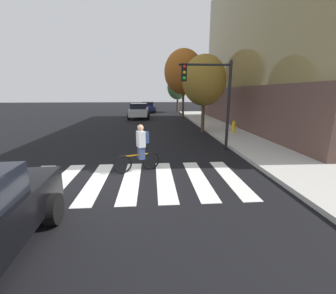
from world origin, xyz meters
TOP-DOWN VIEW (x-y plane):
  - ground_plane at (0.00, 0.00)m, footprint 120.00×120.00m
  - crosswalk_stripes at (0.32, 0.00)m, footprint 8.26×3.46m
  - sedan_mid at (0.23, 18.03)m, footprint 2.30×4.76m
  - sedan_far at (1.12, 25.45)m, footprint 2.18×4.39m
  - cyclist at (1.15, 0.92)m, footprint 1.63×0.63m
  - traffic_light_near at (4.40, 3.71)m, footprint 2.47×0.28m
  - fire_hydrant at (7.07, 7.73)m, footprint 0.33×0.22m
  - street_tree_near at (5.19, 8.81)m, footprint 2.96×2.96m
  - street_tree_mid at (5.00, 17.59)m, footprint 4.04×4.04m
  - street_tree_far at (5.29, 25.56)m, footprint 2.87×2.87m

SIDE VIEW (x-z plane):
  - ground_plane at x=0.00m, z-range 0.00..0.00m
  - crosswalk_stripes at x=0.32m, z-range 0.00..0.01m
  - fire_hydrant at x=7.07m, z-range 0.14..0.92m
  - sedan_far at x=1.12m, z-range 0.02..1.51m
  - sedan_mid at x=0.23m, z-range 0.03..1.66m
  - cyclist at x=1.15m, z-range 0.00..1.69m
  - traffic_light_near at x=4.40m, z-range 0.76..4.96m
  - street_tree_far at x=5.29m, z-range 0.89..5.99m
  - street_tree_near at x=5.19m, z-range 0.92..6.19m
  - street_tree_mid at x=5.00m, z-range 1.26..8.44m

